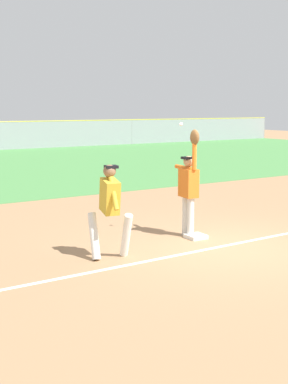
# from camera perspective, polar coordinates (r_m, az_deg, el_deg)

# --- Properties ---
(ground_plane) EXTENTS (80.27, 80.27, 0.00)m
(ground_plane) POSITION_cam_1_polar(r_m,az_deg,el_deg) (10.59, 8.44, -5.84)
(ground_plane) COLOR #A37A54
(chalk_foul_line) EXTENTS (12.00, 0.40, 0.01)m
(chalk_foul_line) POSITION_cam_1_polar(r_m,az_deg,el_deg) (8.49, -12.32, -9.75)
(chalk_foul_line) COLOR white
(chalk_foul_line) RESTS_ON ground_plane
(first_base) EXTENTS (0.39, 0.39, 0.08)m
(first_base) POSITION_cam_1_polar(r_m,az_deg,el_deg) (11.15, 5.63, -4.81)
(first_base) COLOR white
(first_base) RESTS_ON ground_plane
(fielder) EXTENTS (0.31, 0.90, 2.28)m
(fielder) POSITION_cam_1_polar(r_m,az_deg,el_deg) (11.10, 4.89, 0.82)
(fielder) COLOR silver
(fielder) RESTS_ON ground_plane
(runner) EXTENTS (0.75, 0.84, 1.72)m
(runner) POSITION_cam_1_polar(r_m,az_deg,el_deg) (9.47, -3.71, -1.37)
(runner) COLOR white
(runner) RESTS_ON ground_plane
(baseball) EXTENTS (0.07, 0.07, 0.07)m
(baseball) POSITION_cam_1_polar(r_m,az_deg,el_deg) (11.02, 4.02, 7.35)
(baseball) COLOR white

